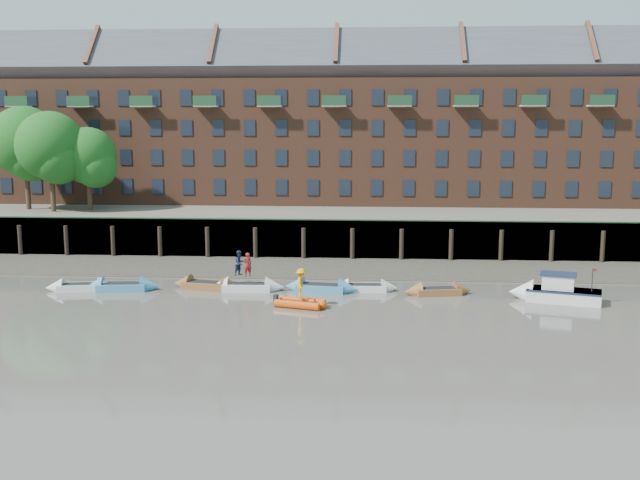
# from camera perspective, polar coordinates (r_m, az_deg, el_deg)

# --- Properties ---
(ground) EXTENTS (220.00, 220.00, 0.00)m
(ground) POSITION_cam_1_polar(r_m,az_deg,el_deg) (40.29, -1.21, -7.22)
(ground) COLOR #5E5952
(ground) RESTS_ON ground
(foreshore) EXTENTS (110.00, 8.00, 0.50)m
(foreshore) POSITION_cam_1_polar(r_m,az_deg,el_deg) (57.74, 0.39, -2.19)
(foreshore) COLOR #3D382F
(foreshore) RESTS_ON ground
(mud_band) EXTENTS (110.00, 1.60, 0.10)m
(mud_band) POSITION_cam_1_polar(r_m,az_deg,el_deg) (54.41, 0.16, -2.89)
(mud_band) COLOR #4C4336
(mud_band) RESTS_ON ground
(river_wall) EXTENTS (110.00, 1.23, 3.30)m
(river_wall) POSITION_cam_1_polar(r_m,az_deg,el_deg) (61.76, 0.64, 0.06)
(river_wall) COLOR #2D2A26
(river_wall) RESTS_ON ground
(bank_terrace) EXTENTS (110.00, 28.00, 3.20)m
(bank_terrace) POSITION_cam_1_polar(r_m,az_deg,el_deg) (75.22, 1.24, 1.70)
(bank_terrace) COLOR #5E594D
(bank_terrace) RESTS_ON ground
(apartment_terrace) EXTENTS (80.60, 15.56, 20.98)m
(apartment_terrace) POSITION_cam_1_polar(r_m,az_deg,el_deg) (75.59, 1.31, 10.27)
(apartment_terrace) COLOR brown
(apartment_terrace) RESTS_ON bank_terrace
(tree_cluster) EXTENTS (11.76, 7.74, 9.40)m
(tree_cluster) POSITION_cam_1_polar(r_m,az_deg,el_deg) (72.04, -20.05, 6.74)
(tree_cluster) COLOR #3A281C
(tree_cluster) RESTS_ON bank_terrace
(rowboat_0) EXTENTS (4.80, 2.23, 1.34)m
(rowboat_0) POSITION_cam_1_polar(r_m,az_deg,el_deg) (52.89, -17.76, -3.43)
(rowboat_0) COLOR silver
(rowboat_0) RESTS_ON ground
(rowboat_1) EXTENTS (5.15, 2.06, 1.45)m
(rowboat_1) POSITION_cam_1_polar(r_m,az_deg,el_deg) (52.13, -14.85, -3.45)
(rowboat_1) COLOR teal
(rowboat_1) RESTS_ON ground
(rowboat_2) EXTENTS (5.10, 2.40, 1.42)m
(rowboat_2) POSITION_cam_1_polar(r_m,az_deg,el_deg) (51.42, -8.62, -3.42)
(rowboat_2) COLOR brown
(rowboat_2) RESTS_ON ground
(rowboat_3) EXTENTS (5.03, 1.55, 1.45)m
(rowboat_3) POSITION_cam_1_polar(r_m,az_deg,el_deg) (50.59, -5.57, -3.57)
(rowboat_3) COLOR silver
(rowboat_3) RESTS_ON ground
(rowboat_4) EXTENTS (5.15, 2.14, 1.45)m
(rowboat_4) POSITION_cam_1_polar(r_m,az_deg,el_deg) (50.06, 0.09, -3.66)
(rowboat_4) COLOR teal
(rowboat_4) RESTS_ON ground
(rowboat_5) EXTENTS (4.46, 1.42, 1.28)m
(rowboat_5) POSITION_cam_1_polar(r_m,az_deg,el_deg) (50.32, 3.43, -3.64)
(rowboat_5) COLOR silver
(rowboat_5) RESTS_ON ground
(rowboat_6) EXTENTS (4.71, 2.17, 1.32)m
(rowboat_6) POSITION_cam_1_polar(r_m,az_deg,el_deg) (49.79, 8.96, -3.87)
(rowboat_6) COLOR brown
(rowboat_6) RESTS_ON ground
(rib_tender) EXTENTS (3.28, 2.27, 0.55)m
(rib_tender) POSITION_cam_1_polar(r_m,az_deg,el_deg) (45.99, -1.38, -4.84)
(rib_tender) COLOR #E8490A
(rib_tender) RESTS_ON ground
(motor_launch) EXTENTS (5.91, 3.36, 2.32)m
(motor_launch) POSITION_cam_1_polar(r_m,az_deg,el_deg) (49.61, 17.01, -3.79)
(motor_launch) COLOR silver
(motor_launch) RESTS_ON ground
(person_rower_a) EXTENTS (0.70, 0.62, 1.62)m
(person_rower_a) POSITION_cam_1_polar(r_m,az_deg,el_deg) (50.19, -5.55, -1.88)
(person_rower_a) COLOR maroon
(person_rower_a) RESTS_ON rowboat_3
(person_rower_b) EXTENTS (1.01, 1.06, 1.72)m
(person_rower_b) POSITION_cam_1_polar(r_m,az_deg,el_deg) (50.58, -6.13, -1.75)
(person_rower_b) COLOR #19233F
(person_rower_b) RESTS_ON rowboat_3
(person_rib_crew) EXTENTS (0.73, 1.23, 1.87)m
(person_rib_crew) POSITION_cam_1_polar(r_m,az_deg,el_deg) (45.85, -1.43, -3.33)
(person_rib_crew) COLOR orange
(person_rib_crew) RESTS_ON rib_tender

